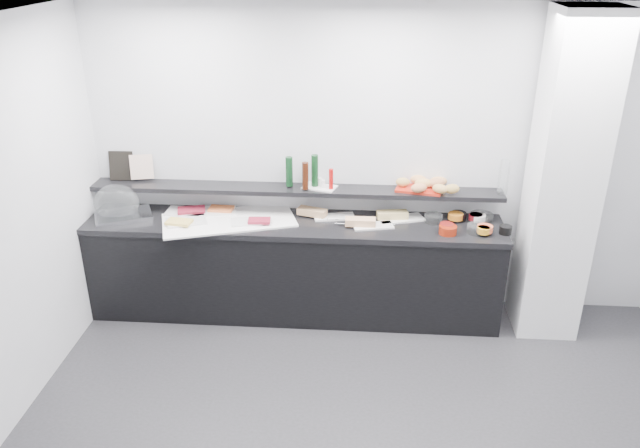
# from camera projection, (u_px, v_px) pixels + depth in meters

# --- Properties ---
(back_wall) EXTENTS (5.00, 0.02, 2.70)m
(back_wall) POSITION_uv_depth(u_px,v_px,m) (376.00, 163.00, 5.43)
(back_wall) COLOR silver
(back_wall) RESTS_ON ground
(ceiling) EXTENTS (5.00, 5.00, 0.00)m
(ceiling) POSITION_uv_depth(u_px,v_px,m) (389.00, 33.00, 3.05)
(ceiling) COLOR white
(ceiling) RESTS_ON back_wall
(column) EXTENTS (0.50, 0.50, 2.70)m
(column) POSITION_uv_depth(u_px,v_px,m) (563.00, 182.00, 5.01)
(column) COLOR white
(column) RESTS_ON ground
(buffet_cabinet) EXTENTS (3.60, 0.60, 0.85)m
(buffet_cabinet) POSITION_uv_depth(u_px,v_px,m) (294.00, 270.00, 5.59)
(buffet_cabinet) COLOR black
(buffet_cabinet) RESTS_ON ground
(counter_top) EXTENTS (3.62, 0.62, 0.05)m
(counter_top) POSITION_uv_depth(u_px,v_px,m) (293.00, 224.00, 5.40)
(counter_top) COLOR black
(counter_top) RESTS_ON buffet_cabinet
(wall_shelf) EXTENTS (3.60, 0.25, 0.04)m
(wall_shelf) POSITION_uv_depth(u_px,v_px,m) (295.00, 190.00, 5.45)
(wall_shelf) COLOR black
(wall_shelf) RESTS_ON back_wall
(cloche_base) EXTENTS (0.56, 0.48, 0.04)m
(cloche_base) POSITION_uv_depth(u_px,v_px,m) (123.00, 216.00, 5.46)
(cloche_base) COLOR silver
(cloche_base) RESTS_ON counter_top
(cloche_dome) EXTENTS (0.44, 0.34, 0.34)m
(cloche_dome) POSITION_uv_depth(u_px,v_px,m) (117.00, 203.00, 5.45)
(cloche_dome) COLOR white
(cloche_dome) RESTS_ON cloche_base
(linen_runner) EXTENTS (1.23, 0.86, 0.01)m
(linen_runner) POSITION_uv_depth(u_px,v_px,m) (229.00, 220.00, 5.40)
(linen_runner) COLOR white
(linen_runner) RESTS_ON counter_top
(platter_meat_a) EXTENTS (0.33, 0.22, 0.01)m
(platter_meat_a) POSITION_uv_depth(u_px,v_px,m) (185.00, 211.00, 5.54)
(platter_meat_a) COLOR white
(platter_meat_a) RESTS_ON linen_runner
(food_meat_a) EXTENTS (0.27, 0.21, 0.02)m
(food_meat_a) POSITION_uv_depth(u_px,v_px,m) (191.00, 210.00, 5.52)
(food_meat_a) COLOR maroon
(food_meat_a) RESTS_ON platter_meat_a
(platter_salmon) EXTENTS (0.36, 0.28, 0.01)m
(platter_salmon) POSITION_uv_depth(u_px,v_px,m) (217.00, 210.00, 5.56)
(platter_salmon) COLOR white
(platter_salmon) RESTS_ON linen_runner
(food_salmon) EXTENTS (0.22, 0.14, 0.02)m
(food_salmon) POSITION_uv_depth(u_px,v_px,m) (221.00, 209.00, 5.55)
(food_salmon) COLOR orange
(food_salmon) RESTS_ON platter_salmon
(platter_cheese) EXTENTS (0.39, 0.33, 0.01)m
(platter_cheese) POSITION_uv_depth(u_px,v_px,m) (186.00, 221.00, 5.35)
(platter_cheese) COLOR silver
(platter_cheese) RESTS_ON linen_runner
(food_cheese) EXTENTS (0.23, 0.16, 0.02)m
(food_cheese) POSITION_uv_depth(u_px,v_px,m) (179.00, 222.00, 5.29)
(food_cheese) COLOR #E0BF57
(food_cheese) RESTS_ON platter_cheese
(platter_meat_b) EXTENTS (0.29, 0.23, 0.01)m
(platter_meat_b) POSITION_uv_depth(u_px,v_px,m) (246.00, 222.00, 5.34)
(platter_meat_b) COLOR white
(platter_meat_b) RESTS_ON linen_runner
(food_meat_b) EXTENTS (0.20, 0.14, 0.02)m
(food_meat_b) POSITION_uv_depth(u_px,v_px,m) (259.00, 221.00, 5.31)
(food_meat_b) COLOR maroon
(food_meat_b) RESTS_ON platter_meat_b
(sandwich_plate_left) EXTENTS (0.38, 0.22, 0.01)m
(sandwich_plate_left) POSITION_uv_depth(u_px,v_px,m) (334.00, 217.00, 5.47)
(sandwich_plate_left) COLOR white
(sandwich_plate_left) RESTS_ON counter_top
(sandwich_food_left) EXTENTS (0.27, 0.17, 0.06)m
(sandwich_food_left) POSITION_uv_depth(u_px,v_px,m) (312.00, 212.00, 5.47)
(sandwich_food_left) COLOR tan
(sandwich_food_left) RESTS_ON sandwich_plate_left
(tongs_left) EXTENTS (0.16, 0.03, 0.01)m
(tongs_left) POSITION_uv_depth(u_px,v_px,m) (329.00, 219.00, 5.39)
(tongs_left) COLOR silver
(tongs_left) RESTS_ON sandwich_plate_left
(sandwich_plate_mid) EXTENTS (0.36, 0.22, 0.01)m
(sandwich_plate_mid) POSITION_uv_depth(u_px,v_px,m) (373.00, 226.00, 5.29)
(sandwich_plate_mid) COLOR white
(sandwich_plate_mid) RESTS_ON counter_top
(sandwich_food_mid) EXTENTS (0.26, 0.10, 0.06)m
(sandwich_food_mid) POSITION_uv_depth(u_px,v_px,m) (360.00, 222.00, 5.28)
(sandwich_food_mid) COLOR tan
(sandwich_food_mid) RESTS_ON sandwich_plate_mid
(tongs_mid) EXTENTS (0.16, 0.02, 0.01)m
(tongs_mid) POSITION_uv_depth(u_px,v_px,m) (344.00, 224.00, 5.30)
(tongs_mid) COLOR silver
(tongs_mid) RESTS_ON sandwich_plate_mid
(sandwich_plate_right) EXTENTS (0.43, 0.28, 0.01)m
(sandwich_plate_right) POSITION_uv_depth(u_px,v_px,m) (401.00, 219.00, 5.43)
(sandwich_plate_right) COLOR white
(sandwich_plate_right) RESTS_ON counter_top
(sandwich_food_right) EXTENTS (0.28, 0.14, 0.06)m
(sandwich_food_right) POSITION_uv_depth(u_px,v_px,m) (392.00, 215.00, 5.42)
(sandwich_food_right) COLOR tan
(sandwich_food_right) RESTS_ON sandwich_plate_right
(tongs_right) EXTENTS (0.14, 0.08, 0.01)m
(tongs_right) POSITION_uv_depth(u_px,v_px,m) (398.00, 224.00, 5.31)
(tongs_right) COLOR silver
(tongs_right) RESTS_ON sandwich_plate_right
(bowl_glass_fruit) EXTENTS (0.20, 0.20, 0.07)m
(bowl_glass_fruit) POSITION_uv_depth(u_px,v_px,m) (433.00, 218.00, 5.37)
(bowl_glass_fruit) COLOR white
(bowl_glass_fruit) RESTS_ON counter_top
(fill_glass_fruit) EXTENTS (0.16, 0.16, 0.05)m
(fill_glass_fruit) POSITION_uv_depth(u_px,v_px,m) (456.00, 216.00, 5.38)
(fill_glass_fruit) COLOR orange
(fill_glass_fruit) RESTS_ON bowl_glass_fruit
(bowl_black_jam) EXTENTS (0.16, 0.16, 0.07)m
(bowl_black_jam) POSITION_uv_depth(u_px,v_px,m) (458.00, 216.00, 5.41)
(bowl_black_jam) COLOR black
(bowl_black_jam) RESTS_ON counter_top
(fill_black_jam) EXTENTS (0.14, 0.14, 0.05)m
(fill_black_jam) POSITION_uv_depth(u_px,v_px,m) (476.00, 217.00, 5.36)
(fill_black_jam) COLOR #5B0D12
(fill_black_jam) RESTS_ON bowl_black_jam
(bowl_glass_cream) EXTENTS (0.24, 0.24, 0.07)m
(bowl_glass_cream) POSITION_uv_depth(u_px,v_px,m) (481.00, 218.00, 5.38)
(bowl_glass_cream) COLOR white
(bowl_glass_cream) RESTS_ON counter_top
(fill_glass_cream) EXTENTS (0.15, 0.15, 0.05)m
(fill_glass_cream) POSITION_uv_depth(u_px,v_px,m) (477.00, 217.00, 5.36)
(fill_glass_cream) COLOR white
(fill_glass_cream) RESTS_ON bowl_glass_cream
(bowl_red_jam) EXTENTS (0.18, 0.18, 0.07)m
(bowl_red_jam) POSITION_uv_depth(u_px,v_px,m) (448.00, 230.00, 5.15)
(bowl_red_jam) COLOR maroon
(bowl_red_jam) RESTS_ON counter_top
(fill_red_jam) EXTENTS (0.15, 0.15, 0.05)m
(fill_red_jam) POSITION_uv_depth(u_px,v_px,m) (447.00, 226.00, 5.19)
(fill_red_jam) COLOR #61110D
(fill_red_jam) RESTS_ON bowl_red_jam
(bowl_glass_salmon) EXTENTS (0.21, 0.21, 0.07)m
(bowl_glass_salmon) POSITION_uv_depth(u_px,v_px,m) (476.00, 229.00, 5.17)
(bowl_glass_salmon) COLOR white
(bowl_glass_salmon) RESTS_ON counter_top
(fill_glass_salmon) EXTENTS (0.15, 0.15, 0.05)m
(fill_glass_salmon) POSITION_uv_depth(u_px,v_px,m) (485.00, 229.00, 5.15)
(fill_glass_salmon) COLOR #D65934
(fill_glass_salmon) RESTS_ON bowl_glass_salmon
(bowl_black_fruit) EXTENTS (0.13, 0.13, 0.07)m
(bowl_black_fruit) POSITION_uv_depth(u_px,v_px,m) (505.00, 230.00, 5.16)
(bowl_black_fruit) COLOR black
(bowl_black_fruit) RESTS_ON counter_top
(fill_black_fruit) EXTENTS (0.11, 0.11, 0.05)m
(fill_black_fruit) POSITION_uv_depth(u_px,v_px,m) (484.00, 230.00, 5.12)
(fill_black_fruit) COLOR orange
(fill_black_fruit) RESTS_ON bowl_black_fruit
(framed_print) EXTENTS (0.22, 0.08, 0.26)m
(framed_print) POSITION_uv_depth(u_px,v_px,m) (121.00, 166.00, 5.58)
(framed_print) COLOR black
(framed_print) RESTS_ON wall_shelf
(print_art) EXTENTS (0.21, 0.10, 0.22)m
(print_art) POSITION_uv_depth(u_px,v_px,m) (142.00, 167.00, 5.55)
(print_art) COLOR #D3A798
(print_art) RESTS_ON framed_print
(condiment_tray) EXTENTS (0.32, 0.25, 0.01)m
(condiment_tray) POSITION_uv_depth(u_px,v_px,m) (320.00, 187.00, 5.44)
(condiment_tray) COLOR white
(condiment_tray) RESTS_ON wall_shelf
(bottle_green_a) EXTENTS (0.07, 0.07, 0.26)m
(bottle_green_a) POSITION_uv_depth(u_px,v_px,m) (289.00, 172.00, 5.40)
(bottle_green_a) COLOR black
(bottle_green_a) RESTS_ON condiment_tray
(bottle_brown) EXTENTS (0.07, 0.07, 0.24)m
(bottle_brown) POSITION_uv_depth(u_px,v_px,m) (305.00, 176.00, 5.33)
(bottle_brown) COLOR #331409
(bottle_brown) RESTS_ON condiment_tray
(bottle_green_b) EXTENTS (0.07, 0.07, 0.28)m
(bottle_green_b) POSITION_uv_depth(u_px,v_px,m) (315.00, 171.00, 5.39)
(bottle_green_b) COLOR black
(bottle_green_b) RESTS_ON condiment_tray
(bottle_hot) EXTENTS (0.04, 0.04, 0.18)m
(bottle_hot) POSITION_uv_depth(u_px,v_px,m) (331.00, 179.00, 5.35)
(bottle_hot) COLOR #A70C0B
(bottle_hot) RESTS_ON condiment_tray
(shaker_salt) EXTENTS (0.04, 0.04, 0.07)m
(shaker_salt) POSITION_uv_depth(u_px,v_px,m) (320.00, 182.00, 5.44)
(shaker_salt) COLOR white
(shaker_salt) RESTS_ON condiment_tray
(shaker_pepper) EXTENTS (0.04, 0.04, 0.07)m
(shaker_pepper) POSITION_uv_depth(u_px,v_px,m) (323.00, 184.00, 5.40)
(shaker_pepper) COLOR white
(shaker_pepper) RESTS_ON condiment_tray
(bread_tray) EXTENTS (0.43, 0.35, 0.02)m
(bread_tray) POSITION_uv_depth(u_px,v_px,m) (419.00, 188.00, 5.40)
(bread_tray) COLOR #B52313
(bread_tray) RESTS_ON wall_shelf
(bread_roll_nw) EXTENTS (0.13, 0.08, 0.08)m
(bread_roll_nw) POSITION_uv_depth(u_px,v_px,m) (403.00, 182.00, 5.39)
(bread_roll_nw) COLOR #B38A44
(bread_roll_nw) RESTS_ON bread_tray
(bread_roll_n) EXTENTS (0.18, 0.15, 0.08)m
(bread_roll_n) POSITION_uv_depth(u_px,v_px,m) (419.00, 180.00, 5.45)
(bread_roll_n) COLOR tan
(bread_roll_n) RESTS_ON bread_tray
(bread_roll_ne) EXTENTS (0.17, 0.13, 0.08)m
(bread_roll_ne) POSITION_uv_depth(u_px,v_px,m) (438.00, 181.00, 5.41)
(bread_roll_ne) COLOR tan
(bread_roll_ne) RESTS_ON bread_tray
(bread_roll_sw) EXTENTS (0.17, 0.14, 0.08)m
(bread_roll_sw) POSITION_uv_depth(u_px,v_px,m) (419.00, 188.00, 5.27)
(bread_roll_sw) COLOR #BF7648
(bread_roll_sw) RESTS_ON bread_tray
(bread_roll_s) EXTENTS (0.15, 0.13, 0.08)m
(bread_roll_s) POSITION_uv_depth(u_px,v_px,m) (440.00, 189.00, 5.25)
(bread_roll_s) COLOR tan
(bread_roll_s) RESTS_ON bread_tray
(bread_roll_se) EXTENTS (0.15, 0.12, 0.08)m
(bread_roll_se) POSITION_uv_depth(u_px,v_px,m) (452.00, 189.00, 5.25)
(bread_roll_se) COLOR #AD8942
(bread_roll_se) RESTS_ON bread_tray
(bread_roll_midw) EXTENTS (0.17, 0.12, 0.08)m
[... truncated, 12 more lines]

